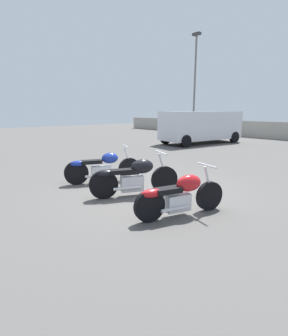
# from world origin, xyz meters

# --- Properties ---
(ground_plane) EXTENTS (60.00, 60.00, 0.00)m
(ground_plane) POSITION_xyz_m (0.00, 0.00, 0.00)
(ground_plane) COLOR #514F4C
(light_pole_left) EXTENTS (0.70, 0.35, 8.27)m
(light_pole_left) POSITION_xyz_m (-10.14, 14.26, 4.83)
(light_pole_left) COLOR slate
(light_pole_left) RESTS_ON ground_plane
(motorcycle_slot_0) EXTENTS (0.97, 2.09, 1.03)m
(motorcycle_slot_0) POSITION_xyz_m (-1.57, -0.33, 0.44)
(motorcycle_slot_0) COLOR black
(motorcycle_slot_0) RESTS_ON ground_plane
(motorcycle_slot_1) EXTENTS (1.07, 2.07, 1.05)m
(motorcycle_slot_1) POSITION_xyz_m (-0.03, -0.39, 0.47)
(motorcycle_slot_1) COLOR black
(motorcycle_slot_1) RESTS_ON ground_plane
(motorcycle_slot_2) EXTENTS (0.75, 1.94, 0.98)m
(motorcycle_slot_2) POSITION_xyz_m (1.54, -0.49, 0.43)
(motorcycle_slot_2) COLOR black
(motorcycle_slot_2) RESTS_ON ground_plane
(parked_van) EXTENTS (2.72, 5.57, 1.98)m
(parked_van) POSITION_xyz_m (-5.50, 9.33, 1.11)
(parked_van) COLOR silver
(parked_van) RESTS_ON ground_plane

